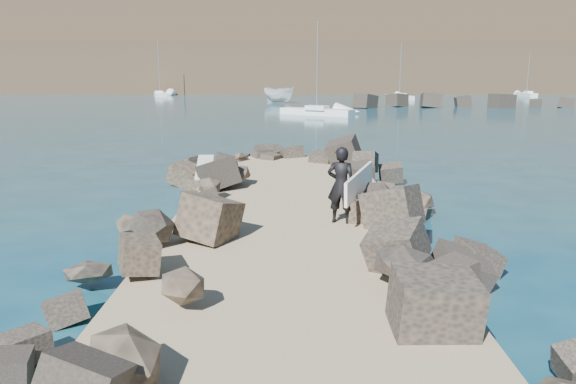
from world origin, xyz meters
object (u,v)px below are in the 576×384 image
at_px(surfboard_resting, 205,170).
at_px(sailboat_e, 160,94).
at_px(surfer_with_board, 344,185).
at_px(boat_imported, 279,95).

distance_m(surfboard_resting, sailboat_e, 81.37).
distance_m(surfer_with_board, sailboat_e, 87.38).
distance_m(boat_imported, sailboat_e, 28.83).
bearing_deg(surfboard_resting, boat_imported, 83.61).
relative_size(boat_imported, sailboat_e, 0.59).
bearing_deg(boat_imported, sailboat_e, 93.26).
bearing_deg(sailboat_e, boat_imported, -43.34).
distance_m(boat_imported, surfer_with_board, 64.32).
relative_size(surfboard_resting, sailboat_e, 0.22).
bearing_deg(sailboat_e, surfer_with_board, -74.10).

